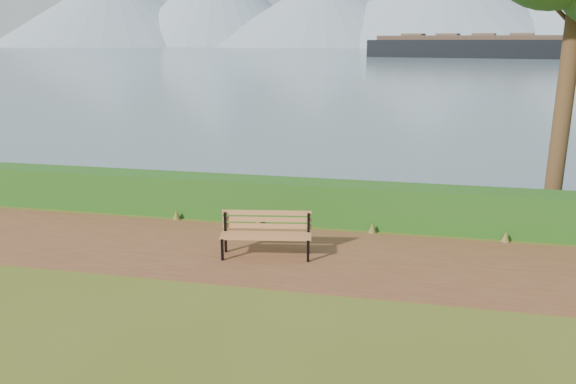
# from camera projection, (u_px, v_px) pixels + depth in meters

# --- Properties ---
(ground) EXTENTS (140.00, 140.00, 0.00)m
(ground) POSITION_uv_depth(u_px,v_px,m) (285.00, 260.00, 11.29)
(ground) COLOR #525D1A
(ground) RESTS_ON ground
(path) EXTENTS (40.00, 3.40, 0.01)m
(path) POSITION_uv_depth(u_px,v_px,m) (289.00, 255.00, 11.57)
(path) COLOR brown
(path) RESTS_ON ground
(hedge) EXTENTS (32.00, 0.85, 1.00)m
(hedge) POSITION_uv_depth(u_px,v_px,m) (308.00, 202.00, 13.61)
(hedge) COLOR #214E16
(hedge) RESTS_ON ground
(water) EXTENTS (700.00, 510.00, 0.00)m
(water) POSITION_uv_depth(u_px,v_px,m) (406.00, 50.00, 256.80)
(water) COLOR #486674
(water) RESTS_ON ground
(mountains) EXTENTS (585.00, 190.00, 70.00)m
(mountains) POSITION_uv_depth(u_px,v_px,m) (396.00, 6.00, 389.33)
(mountains) COLOR #7D94A7
(mountains) RESTS_ON ground
(bench) EXTENTS (1.90, 0.83, 0.92)m
(bench) POSITION_uv_depth(u_px,v_px,m) (266.00, 231.00, 11.42)
(bench) COLOR black
(bench) RESTS_ON ground
(cargo_ship) EXTENTS (62.90, 23.37, 18.91)m
(cargo_ship) POSITION_uv_depth(u_px,v_px,m) (501.00, 47.00, 140.11)
(cargo_ship) COLOR black
(cargo_ship) RESTS_ON ground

